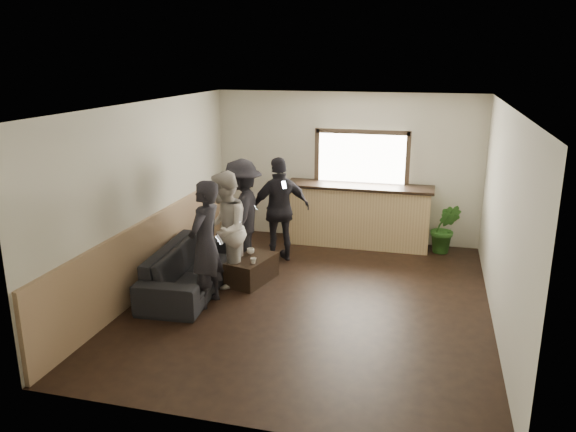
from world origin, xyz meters
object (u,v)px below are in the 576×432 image
(cup_b, at_px, (253,261))
(person_d, at_px, (280,210))
(coffee_table, at_px, (252,270))
(person_a, at_px, (205,244))
(cup_a, at_px, (251,251))
(person_c, at_px, (242,214))
(potted_plant, at_px, (445,228))
(bar_counter, at_px, (358,211))
(person_b, at_px, (224,230))
(sofa, at_px, (191,268))

(cup_b, height_order, person_d, person_d)
(coffee_table, bearing_deg, person_a, -110.01)
(cup_a, distance_m, person_c, 0.70)
(coffee_table, bearing_deg, cup_a, 112.69)
(coffee_table, height_order, potted_plant, potted_plant)
(person_c, bearing_deg, cup_b, 21.16)
(bar_counter, height_order, person_d, bar_counter)
(bar_counter, height_order, person_c, bar_counter)
(person_d, bearing_deg, cup_a, 41.14)
(bar_counter, height_order, cup_a, bar_counter)
(bar_counter, distance_m, person_d, 1.68)
(cup_a, xyz_separation_m, person_b, (-0.28, -0.39, 0.46))
(person_a, distance_m, person_b, 0.74)
(bar_counter, relative_size, coffee_table, 3.08)
(person_c, bearing_deg, potted_plant, 107.43)
(cup_b, xyz_separation_m, person_d, (0.07, 1.29, 0.47))
(coffee_table, distance_m, person_c, 1.00)
(person_a, relative_size, person_d, 1.00)
(cup_a, relative_size, person_d, 0.07)
(person_b, xyz_separation_m, person_c, (-0.00, 0.82, 0.02))
(cup_a, relative_size, person_b, 0.07)
(cup_b, bearing_deg, potted_plant, 39.95)
(person_c, xyz_separation_m, person_d, (0.52, 0.47, -0.01))
(bar_counter, distance_m, cup_a, 2.51)
(sofa, bearing_deg, cup_a, -51.36)
(coffee_table, bearing_deg, person_c, 120.47)
(person_a, bearing_deg, potted_plant, 139.61)
(person_b, bearing_deg, cup_b, 76.89)
(person_c, bearing_deg, sofa, -30.17)
(potted_plant, distance_m, person_b, 4.07)
(person_a, bearing_deg, bar_counter, 158.07)
(bar_counter, xyz_separation_m, cup_b, (-1.25, -2.46, -0.21))
(cup_a, bearing_deg, person_d, 74.76)
(coffee_table, relative_size, potted_plant, 0.95)
(sofa, height_order, potted_plant, potted_plant)
(bar_counter, bearing_deg, coffee_table, -121.29)
(potted_plant, height_order, person_b, person_b)
(cup_a, height_order, person_c, person_c)
(cup_b, bearing_deg, person_c, 118.99)
(cup_a, bearing_deg, cup_b, -66.07)
(cup_a, relative_size, person_c, 0.06)
(cup_a, bearing_deg, person_c, 123.31)
(potted_plant, bearing_deg, cup_a, -146.71)
(potted_plant, bearing_deg, person_b, -144.23)
(sofa, relative_size, person_a, 1.26)
(sofa, bearing_deg, person_a, -139.74)
(sofa, distance_m, person_c, 1.32)
(sofa, distance_m, potted_plant, 4.57)
(sofa, height_order, person_b, person_b)
(bar_counter, distance_m, person_b, 3.00)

